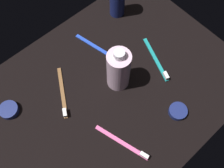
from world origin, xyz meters
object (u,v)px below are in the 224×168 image
at_px(bodywash_bottle, 118,70).
at_px(toothbrush_brown, 63,95).
at_px(cream_tin_left, 9,110).
at_px(toothbrush_teal, 157,61).
at_px(cream_tin_right, 178,111).
at_px(toothbrush_pink, 125,144).
at_px(toothbrush_blue, 99,48).

relative_size(bodywash_bottle, toothbrush_brown, 1.10).
xyz_separation_m(bodywash_bottle, cream_tin_left, (0.32, -0.15, -0.07)).
bearing_deg(toothbrush_teal, cream_tin_left, -21.30).
bearing_deg(toothbrush_teal, cream_tin_right, 63.74).
xyz_separation_m(toothbrush_pink, toothbrush_brown, (0.04, -0.25, 0.00)).
xyz_separation_m(toothbrush_brown, toothbrush_blue, (-0.20, -0.06, 0.00)).
bearing_deg(toothbrush_pink, toothbrush_teal, -154.18).
xyz_separation_m(cream_tin_left, cream_tin_right, (-0.39, 0.35, -0.00)).
distance_m(toothbrush_pink, toothbrush_blue, 0.34).
height_order(bodywash_bottle, toothbrush_pink, bodywash_bottle).
xyz_separation_m(bodywash_bottle, cream_tin_right, (-0.07, 0.20, -0.07)).
distance_m(toothbrush_brown, toothbrush_blue, 0.21).
height_order(toothbrush_pink, cream_tin_right, toothbrush_pink).
xyz_separation_m(toothbrush_teal, toothbrush_blue, (0.11, -0.17, 0.00)).
bearing_deg(cream_tin_left, toothbrush_blue, 177.90).
bearing_deg(toothbrush_teal, toothbrush_pink, 25.82).
relative_size(toothbrush_pink, cream_tin_left, 2.97).
relative_size(toothbrush_teal, toothbrush_blue, 0.97).
xyz_separation_m(bodywash_bottle, toothbrush_teal, (-0.15, 0.04, -0.07)).
height_order(toothbrush_pink, toothbrush_brown, same).
distance_m(toothbrush_teal, toothbrush_blue, 0.21).
relative_size(toothbrush_brown, toothbrush_teal, 0.94).
bearing_deg(toothbrush_blue, bodywash_bottle, 75.74).
bearing_deg(toothbrush_pink, cream_tin_right, 169.46).
relative_size(toothbrush_pink, toothbrush_blue, 0.99).
bearing_deg(bodywash_bottle, cream_tin_left, -24.70).
distance_m(toothbrush_teal, cream_tin_right, 0.19).
xyz_separation_m(toothbrush_pink, toothbrush_blue, (-0.16, -0.30, 0.00)).
bearing_deg(toothbrush_blue, toothbrush_teal, 123.82).
height_order(toothbrush_pink, toothbrush_teal, same).
bearing_deg(cream_tin_right, toothbrush_teal, -116.26).
height_order(bodywash_bottle, cream_tin_right, bodywash_bottle).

